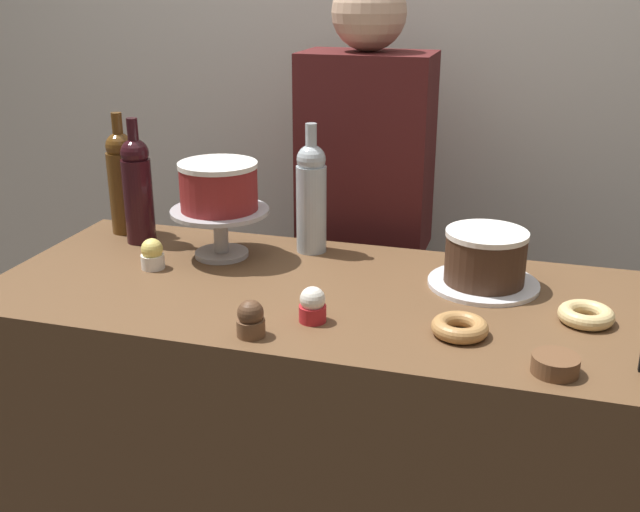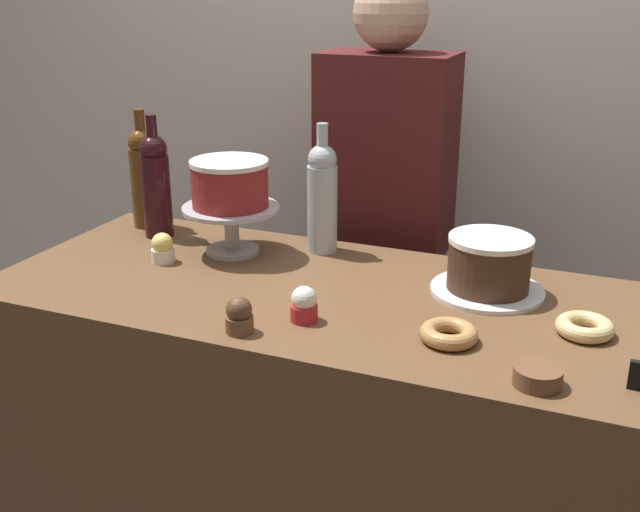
{
  "view_description": "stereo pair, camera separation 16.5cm",
  "coord_description": "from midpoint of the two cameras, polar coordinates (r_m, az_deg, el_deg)",
  "views": [
    {
      "loc": [
        0.44,
        -1.49,
        1.59
      ],
      "look_at": [
        0.0,
        0.0,
        1.01
      ],
      "focal_mm": 42.39,
      "sensor_mm": 36.0,
      "label": 1
    },
    {
      "loc": [
        0.59,
        -1.44,
        1.59
      ],
      "look_at": [
        0.0,
        0.0,
        1.01
      ],
      "focal_mm": 42.39,
      "sensor_mm": 36.0,
      "label": 2
    }
  ],
  "objects": [
    {
      "name": "back_wall",
      "position": [
        2.44,
        10.34,
        13.22
      ],
      "size": [
        6.0,
        0.05,
        2.6
      ],
      "color": "silver",
      "rests_on": "ground_plane"
    },
    {
      "name": "display_counter",
      "position": [
        1.92,
        2.56,
        -15.55
      ],
      "size": [
        1.49,
        0.65,
        0.93
      ],
      "color": "brown",
      "rests_on": "ground_plane"
    },
    {
      "name": "cake_stand_pedestal",
      "position": [
        1.89,
        -4.23,
        2.62
      ],
      "size": [
        0.24,
        0.24,
        0.12
      ],
      "color": "#B2B2B7",
      "rests_on": "display_counter"
    },
    {
      "name": "white_layer_cake",
      "position": [
        1.86,
        -4.3,
        5.46
      ],
      "size": [
        0.19,
        0.19,
        0.12
      ],
      "color": "maroon",
      "rests_on": "cake_stand_pedestal"
    },
    {
      "name": "silver_serving_platter",
      "position": [
        1.73,
        15.2,
        -2.57
      ],
      "size": [
        0.25,
        0.25,
        0.01
      ],
      "color": "white",
      "rests_on": "display_counter"
    },
    {
      "name": "chocolate_round_cake",
      "position": [
        1.7,
        15.4,
        -0.55
      ],
      "size": [
        0.18,
        0.18,
        0.12
      ],
      "color": "#3D2619",
      "rests_on": "silver_serving_platter"
    },
    {
      "name": "wine_bottle_clear",
      "position": [
        1.88,
        2.7,
        4.51
      ],
      "size": [
        0.08,
        0.08,
        0.33
      ],
      "color": "#B2BCC1",
      "rests_on": "display_counter"
    },
    {
      "name": "wine_bottle_dark_red",
      "position": [
        2.02,
        -10.01,
        5.37
      ],
      "size": [
        0.08,
        0.08,
        0.33
      ],
      "color": "black",
      "rests_on": "display_counter"
    },
    {
      "name": "wine_bottle_amber",
      "position": [
        2.11,
        -10.98,
        5.96
      ],
      "size": [
        0.08,
        0.08,
        0.33
      ],
      "color": "#5B3814",
      "rests_on": "display_counter"
    },
    {
      "name": "cupcake_vanilla",
      "position": [
        1.52,
        1.9,
        -3.77
      ],
      "size": [
        0.06,
        0.06,
        0.07
      ],
      "color": "red",
      "rests_on": "display_counter"
    },
    {
      "name": "cupcake_lemon",
      "position": [
        1.86,
        -9.33,
        0.51
      ],
      "size": [
        0.06,
        0.06,
        0.07
      ],
      "color": "white",
      "rests_on": "display_counter"
    },
    {
      "name": "cupcake_chocolate",
      "position": [
        1.48,
        -2.93,
        -4.61
      ],
      "size": [
        0.06,
        0.06,
        0.07
      ],
      "color": "brown",
      "rests_on": "display_counter"
    },
    {
      "name": "donut_glazed",
      "position": [
        1.59,
        22.23,
        -5.05
      ],
      "size": [
        0.11,
        0.11,
        0.03
      ],
      "color": "#E0C17F",
      "rests_on": "display_counter"
    },
    {
      "name": "donut_maple",
      "position": [
        1.48,
        12.89,
        -5.81
      ],
      "size": [
        0.11,
        0.11,
        0.03
      ],
      "color": "#B27F47",
      "rests_on": "display_counter"
    },
    {
      "name": "cookie_stack",
      "position": [
        1.38,
        19.5,
        -8.65
      ],
      "size": [
        0.08,
        0.08,
        0.03
      ],
      "color": "brown",
      "rests_on": "display_counter"
    },
    {
      "name": "barista_figure",
      "position": [
        2.21,
        6.95,
        0.38
      ],
      "size": [
        0.36,
        0.22,
        1.6
      ],
      "color": "black",
      "rests_on": "ground_plane"
    }
  ]
}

